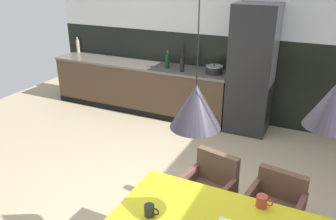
{
  "coord_description": "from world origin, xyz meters",
  "views": [
    {
      "loc": [
        1.46,
        -2.73,
        2.49
      ],
      "look_at": [
        -0.12,
        0.59,
        0.95
      ],
      "focal_mm": 36.32,
      "sensor_mm": 36.0,
      "label": 1
    }
  ],
  "objects_px": {
    "cooking_pot": "(214,70)",
    "mug_tall_blue": "(262,201)",
    "armchair_far_side": "(211,182)",
    "bottle_spice_small": "(78,46)",
    "pendant_lamp_over_table_near": "(196,106)",
    "bottle_vinegar_dark": "(167,61)",
    "refrigerator_column": "(252,70)",
    "bottle_wine_green": "(182,64)",
    "pendant_lamp_over_table_far": "(334,104)",
    "mug_short_terracotta": "(150,210)",
    "armchair_near_window": "(276,200)"
  },
  "relations": [
    {
      "from": "armchair_near_window",
      "to": "pendant_lamp_over_table_far",
      "type": "xyz_separation_m",
      "value": [
        0.28,
        -0.85,
        1.32
      ]
    },
    {
      "from": "mug_short_terracotta",
      "to": "cooking_pot",
      "type": "distance_m",
      "value": 3.39
    },
    {
      "from": "armchair_far_side",
      "to": "pendant_lamp_over_table_near",
      "type": "distance_m",
      "value": 1.44
    },
    {
      "from": "bottle_vinegar_dark",
      "to": "pendant_lamp_over_table_far",
      "type": "xyz_separation_m",
      "value": [
        2.53,
        -3.2,
        0.79
      ]
    },
    {
      "from": "bottle_spice_small",
      "to": "bottle_wine_green",
      "type": "bearing_deg",
      "value": -8.38
    },
    {
      "from": "cooking_pot",
      "to": "mug_tall_blue",
      "type": "bearing_deg",
      "value": -64.68
    },
    {
      "from": "mug_short_terracotta",
      "to": "armchair_far_side",
      "type": "bearing_deg",
      "value": 78.95
    },
    {
      "from": "bottle_spice_small",
      "to": "pendant_lamp_over_table_far",
      "type": "height_order",
      "value": "pendant_lamp_over_table_far"
    },
    {
      "from": "armchair_far_side",
      "to": "pendant_lamp_over_table_far",
      "type": "relative_size",
      "value": 0.67
    },
    {
      "from": "mug_short_terracotta",
      "to": "pendant_lamp_over_table_near",
      "type": "relative_size",
      "value": 0.09
    },
    {
      "from": "armchair_far_side",
      "to": "bottle_spice_small",
      "type": "bearing_deg",
      "value": -22.93
    },
    {
      "from": "bottle_wine_green",
      "to": "pendant_lamp_over_table_near",
      "type": "xyz_separation_m",
      "value": [
        1.42,
        -3.12,
        0.64
      ]
    },
    {
      "from": "bottle_vinegar_dark",
      "to": "bottle_wine_green",
      "type": "distance_m",
      "value": 0.31
    },
    {
      "from": "refrigerator_column",
      "to": "pendant_lamp_over_table_far",
      "type": "height_order",
      "value": "pendant_lamp_over_table_far"
    },
    {
      "from": "mug_short_terracotta",
      "to": "bottle_wine_green",
      "type": "xyz_separation_m",
      "value": [
        -1.11,
        3.22,
        0.24
      ]
    },
    {
      "from": "refrigerator_column",
      "to": "bottle_wine_green",
      "type": "height_order",
      "value": "refrigerator_column"
    },
    {
      "from": "bottle_wine_green",
      "to": "cooking_pot",
      "type": "bearing_deg",
      "value": 13.01
    },
    {
      "from": "mug_tall_blue",
      "to": "bottle_wine_green",
      "type": "distance_m",
      "value": 3.33
    },
    {
      "from": "pendant_lamp_over_table_near",
      "to": "pendant_lamp_over_table_far",
      "type": "relative_size",
      "value": 1.15
    },
    {
      "from": "armchair_far_side",
      "to": "pendant_lamp_over_table_far",
      "type": "height_order",
      "value": "pendant_lamp_over_table_far"
    },
    {
      "from": "mug_tall_blue",
      "to": "bottle_wine_green",
      "type": "height_order",
      "value": "bottle_wine_green"
    },
    {
      "from": "armchair_near_window",
      "to": "bottle_wine_green",
      "type": "bearing_deg",
      "value": -40.81
    },
    {
      "from": "cooking_pot",
      "to": "bottle_vinegar_dark",
      "type": "xyz_separation_m",
      "value": [
        -0.82,
        -0.05,
        0.07
      ]
    },
    {
      "from": "mug_short_terracotta",
      "to": "bottle_vinegar_dark",
      "type": "bearing_deg",
      "value": 113.35
    },
    {
      "from": "cooking_pot",
      "to": "pendant_lamp_over_table_far",
      "type": "xyz_separation_m",
      "value": [
        1.7,
        -3.25,
        0.86
      ]
    },
    {
      "from": "refrigerator_column",
      "to": "mug_tall_blue",
      "type": "relative_size",
      "value": 15.01
    },
    {
      "from": "bottle_wine_green",
      "to": "bottle_spice_small",
      "type": "distance_m",
      "value": 2.49
    },
    {
      "from": "bottle_vinegar_dark",
      "to": "bottle_wine_green",
      "type": "relative_size",
      "value": 0.96
    },
    {
      "from": "armchair_near_window",
      "to": "mug_tall_blue",
      "type": "xyz_separation_m",
      "value": [
        -0.07,
        -0.46,
        0.29
      ]
    },
    {
      "from": "mug_tall_blue",
      "to": "pendant_lamp_over_table_near",
      "type": "height_order",
      "value": "pendant_lamp_over_table_near"
    },
    {
      "from": "cooking_pot",
      "to": "pendant_lamp_over_table_near",
      "type": "height_order",
      "value": "pendant_lamp_over_table_near"
    },
    {
      "from": "refrigerator_column",
      "to": "mug_tall_blue",
      "type": "height_order",
      "value": "refrigerator_column"
    },
    {
      "from": "bottle_vinegar_dark",
      "to": "refrigerator_column",
      "type": "bearing_deg",
      "value": 2.68
    },
    {
      "from": "bottle_spice_small",
      "to": "mug_short_terracotta",
      "type": "bearing_deg",
      "value": -45.01
    },
    {
      "from": "pendant_lamp_over_table_far",
      "to": "pendant_lamp_over_table_near",
      "type": "bearing_deg",
      "value": 179.16
    },
    {
      "from": "bottle_spice_small",
      "to": "pendant_lamp_over_table_far",
      "type": "bearing_deg",
      "value": -36.69
    },
    {
      "from": "bottle_vinegar_dark",
      "to": "bottle_spice_small",
      "type": "bearing_deg",
      "value": 172.21
    },
    {
      "from": "bottle_vinegar_dark",
      "to": "pendant_lamp_over_table_near",
      "type": "height_order",
      "value": "pendant_lamp_over_table_near"
    },
    {
      "from": "armchair_far_side",
      "to": "bottle_wine_green",
      "type": "distance_m",
      "value": 2.67
    },
    {
      "from": "refrigerator_column",
      "to": "cooking_pot",
      "type": "bearing_deg",
      "value": -178.58
    },
    {
      "from": "bottle_wine_green",
      "to": "refrigerator_column",
      "type": "bearing_deg",
      "value": 6.83
    },
    {
      "from": "armchair_near_window",
      "to": "cooking_pot",
      "type": "relative_size",
      "value": 2.59
    },
    {
      "from": "armchair_near_window",
      "to": "bottle_vinegar_dark",
      "type": "bearing_deg",
      "value": -37.49
    },
    {
      "from": "mug_tall_blue",
      "to": "pendant_lamp_over_table_near",
      "type": "bearing_deg",
      "value": -139.83
    },
    {
      "from": "mug_short_terracotta",
      "to": "pendant_lamp_over_table_near",
      "type": "distance_m",
      "value": 0.94
    },
    {
      "from": "armchair_near_window",
      "to": "bottle_wine_green",
      "type": "height_order",
      "value": "bottle_wine_green"
    },
    {
      "from": "armchair_far_side",
      "to": "armchair_near_window",
      "type": "bearing_deg",
      "value": -168.36
    },
    {
      "from": "mug_short_terracotta",
      "to": "mug_tall_blue",
      "type": "height_order",
      "value": "mug_tall_blue"
    },
    {
      "from": "armchair_near_window",
      "to": "bottle_spice_small",
      "type": "distance_m",
      "value": 5.17
    },
    {
      "from": "armchair_near_window",
      "to": "pendant_lamp_over_table_far",
      "type": "bearing_deg",
      "value": 116.85
    }
  ]
}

